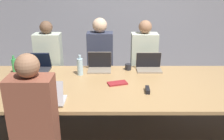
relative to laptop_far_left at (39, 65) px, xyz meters
name	(u,v)px	position (x,y,z in m)	size (l,w,h in m)	color
ground_plane	(135,135)	(1.35, -0.51, -0.82)	(24.00, 24.00, 0.00)	brown
curtain_wall	(127,8)	(1.35, 1.80, 0.58)	(12.00, 0.06, 2.80)	#9999A3
conference_table	(137,88)	(1.35, -0.51, -0.12)	(4.27, 1.36, 0.74)	tan
laptop_far_left	(39,65)	(0.00, 0.00, 0.00)	(0.33, 0.26, 0.25)	#333338
person_far_left	(50,66)	(0.06, 0.35, -0.15)	(0.40, 0.24, 1.38)	#2D2D38
cup_far_left	(20,67)	(-0.27, 0.00, -0.03)	(0.09, 0.09, 0.08)	brown
bottle_far_left	(15,66)	(-0.28, -0.15, 0.04)	(0.06, 0.06, 0.26)	green
laptop_far_center	(149,65)	(1.57, 0.01, 0.00)	(0.35, 0.24, 0.24)	gray
person_far_center	(144,66)	(1.54, 0.37, -0.14)	(0.40, 0.24, 1.39)	#2D2D38
cup_far_center	(128,67)	(1.28, 0.01, -0.03)	(0.09, 0.09, 0.09)	#232328
laptop_near_left	(48,97)	(0.38, -1.02, 0.00)	(0.34, 0.27, 0.27)	silver
person_near_left	(35,129)	(0.34, -1.39, -0.14)	(0.40, 0.24, 1.40)	#2D2D38
bottle_near_left	(29,88)	(0.13, -0.84, 0.03)	(0.07, 0.07, 0.24)	black
laptop_far_midleft	(100,65)	(0.87, 0.00, 0.00)	(0.33, 0.25, 0.26)	gray
person_far_midleft	(101,63)	(0.86, 0.44, -0.12)	(0.40, 0.24, 1.42)	#2D2D38
bottle_far_midleft	(80,66)	(0.62, -0.19, 0.05)	(0.08, 0.08, 0.28)	#ADD1E0
stapler	(148,90)	(1.46, -0.73, -0.05)	(0.05, 0.15, 0.05)	black
notebook	(118,83)	(1.11, -0.50, -0.06)	(0.26, 0.19, 0.02)	maroon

